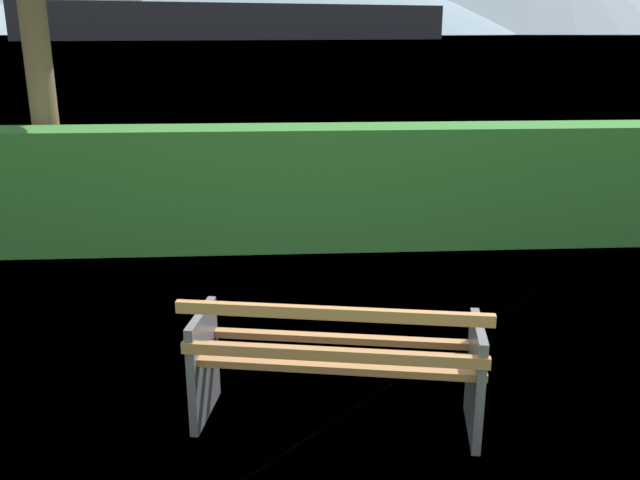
# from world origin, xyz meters

# --- Properties ---
(ground_plane) EXTENTS (1400.00, 1400.00, 0.00)m
(ground_plane) POSITION_xyz_m (0.00, 0.00, 0.00)
(ground_plane) COLOR #567A38
(water_surface) EXTENTS (620.00, 620.00, 0.00)m
(water_surface) POSITION_xyz_m (0.00, 308.56, 0.00)
(water_surface) COLOR #6B8EA3
(water_surface) RESTS_ON ground_plane
(park_bench) EXTENTS (1.76, 0.86, 0.87)m
(park_bench) POSITION_xyz_m (-0.01, -0.06, 0.43)
(park_bench) COLOR olive
(park_bench) RESTS_ON ground_plane
(hedge_row) EXTENTS (13.20, 0.64, 1.30)m
(hedge_row) POSITION_xyz_m (0.00, 3.53, 0.65)
(hedge_row) COLOR #2D6B28
(hedge_row) RESTS_ON ground_plane
(cargo_ship_large) EXTENTS (114.44, 47.27, 28.62)m
(cargo_ship_large) POSITION_xyz_m (-17.59, 185.81, 8.00)
(cargo_ship_large) COLOR #232328
(cargo_ship_large) RESTS_ON water_surface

